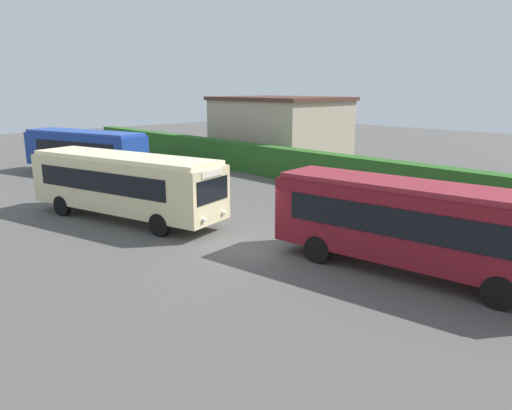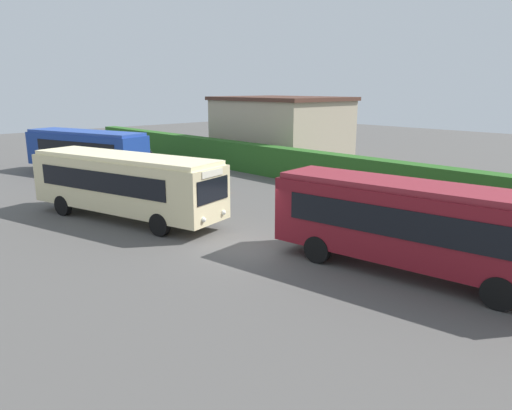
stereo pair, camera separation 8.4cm
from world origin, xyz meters
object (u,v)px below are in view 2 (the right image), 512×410
(bus_blue, at_px, (86,149))
(traffic_cone, at_px, (227,188))
(person_left, at_px, (149,160))
(bus_maroon, at_px, (413,223))
(bus_cream, at_px, (125,182))

(bus_blue, distance_m, traffic_cone, 12.53)
(bus_blue, relative_size, person_left, 5.67)
(bus_maroon, xyz_separation_m, traffic_cone, (-14.05, 3.67, -1.50))
(bus_cream, distance_m, person_left, 13.04)
(bus_cream, bearing_deg, bus_blue, 148.25)
(bus_cream, bearing_deg, person_left, 129.46)
(bus_blue, xyz_separation_m, person_left, (2.67, 3.57, -0.85))
(bus_blue, distance_m, person_left, 4.53)
(traffic_cone, bearing_deg, bus_maroon, -14.63)
(bus_maroon, distance_m, person_left, 23.78)
(bus_blue, relative_size, bus_cream, 0.96)
(bus_cream, xyz_separation_m, person_left, (-10.55, 7.62, -0.84))
(bus_maroon, distance_m, traffic_cone, 14.60)
(person_left, bearing_deg, bus_blue, -90.48)
(bus_cream, distance_m, traffic_cone, 7.45)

